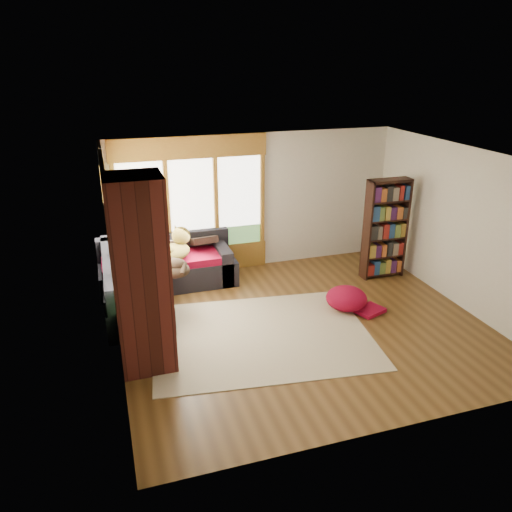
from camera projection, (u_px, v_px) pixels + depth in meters
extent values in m
plane|color=#4D3115|center=(302.00, 324.00, 7.79)|extent=(5.50, 5.50, 0.00)
plane|color=white|center=(309.00, 158.00, 6.82)|extent=(5.50, 5.50, 0.00)
cube|color=silver|center=(254.00, 202.00, 9.52)|extent=(5.50, 0.04, 2.60)
cube|color=silver|center=(400.00, 329.00, 5.10)|extent=(5.50, 0.04, 2.60)
cube|color=silver|center=(111.00, 269.00, 6.54)|extent=(0.04, 5.00, 2.60)
cube|color=silver|center=(462.00, 228.00, 8.08)|extent=(0.04, 5.00, 2.60)
cube|color=olive|center=(192.00, 205.00, 9.14)|extent=(2.82, 0.10, 1.90)
cube|color=white|center=(192.00, 205.00, 9.14)|extent=(2.54, 0.09, 1.62)
cube|color=olive|center=(109.00, 236.00, 7.59)|extent=(0.10, 2.62, 1.90)
cube|color=white|center=(109.00, 236.00, 7.59)|extent=(0.09, 2.36, 1.62)
cube|color=#839E5B|center=(107.00, 196.00, 8.18)|extent=(0.03, 0.72, 0.90)
cube|color=#471914|center=(141.00, 276.00, 6.32)|extent=(0.70, 0.70, 2.60)
cube|color=black|center=(175.00, 274.00, 9.06)|extent=(2.20, 0.90, 0.42)
cube|color=black|center=(171.00, 247.00, 9.22)|extent=(2.20, 0.20, 0.38)
cube|color=black|center=(228.00, 263.00, 9.31)|extent=(0.20, 0.90, 0.60)
cube|color=maroon|center=(170.00, 263.00, 8.83)|extent=(1.90, 0.66, 0.12)
cube|color=black|center=(143.00, 294.00, 8.31)|extent=(0.90, 2.20, 0.42)
cube|color=black|center=(118.00, 274.00, 8.06)|extent=(0.20, 2.20, 0.38)
cube|color=black|center=(149.00, 317.00, 7.39)|extent=(0.90, 0.20, 0.60)
cube|color=maroon|center=(151.00, 287.00, 7.93)|extent=(0.66, 1.20, 0.12)
cube|color=maroon|center=(145.00, 265.00, 8.77)|extent=(0.66, 0.66, 0.12)
cube|color=silver|center=(262.00, 335.00, 7.46)|extent=(3.48, 2.82, 0.01)
cube|color=black|center=(403.00, 227.00, 9.27)|extent=(0.04, 0.27, 1.87)
cube|color=black|center=(367.00, 231.00, 9.05)|extent=(0.04, 0.27, 1.87)
cube|color=black|center=(382.00, 227.00, 9.27)|extent=(0.80, 0.02, 1.87)
cube|color=black|center=(381.00, 273.00, 9.49)|extent=(0.72, 0.25, 0.03)
cube|color=black|center=(383.00, 255.00, 9.36)|extent=(0.72, 0.25, 0.03)
cube|color=black|center=(384.00, 238.00, 9.22)|extent=(0.72, 0.25, 0.03)
cube|color=black|center=(386.00, 219.00, 9.09)|extent=(0.72, 0.25, 0.03)
cube|color=black|center=(388.00, 201.00, 8.96)|extent=(0.72, 0.25, 0.03)
cube|color=black|center=(390.00, 181.00, 8.83)|extent=(0.72, 0.25, 0.03)
cube|color=#726659|center=(386.00, 229.00, 9.14)|extent=(0.68, 0.19, 1.71)
ellipsoid|color=maroon|center=(346.00, 298.00, 8.21)|extent=(0.84, 0.84, 0.37)
ellipsoid|color=olive|center=(171.00, 253.00, 8.60)|extent=(0.94, 0.92, 0.27)
sphere|color=olive|center=(181.00, 241.00, 8.79)|extent=(0.46, 0.46, 0.32)
cone|color=olive|center=(179.00, 234.00, 8.70)|extent=(0.17, 0.17, 0.14)
ellipsoid|color=black|center=(169.00, 267.00, 8.03)|extent=(0.88, 0.96, 0.27)
sphere|color=black|center=(156.00, 255.00, 8.15)|extent=(0.45, 0.45, 0.33)
cone|color=black|center=(158.00, 248.00, 8.07)|extent=(0.17, 0.17, 0.14)
cube|color=#32251F|center=(209.00, 237.00, 9.23)|extent=(0.45, 0.12, 0.45)
cube|color=#32251F|center=(177.00, 240.00, 9.07)|extent=(0.45, 0.12, 0.45)
cube|color=#32251F|center=(126.00, 255.00, 8.40)|extent=(0.45, 0.12, 0.45)
cube|color=#32251F|center=(132.00, 281.00, 7.43)|extent=(0.45, 0.12, 0.45)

